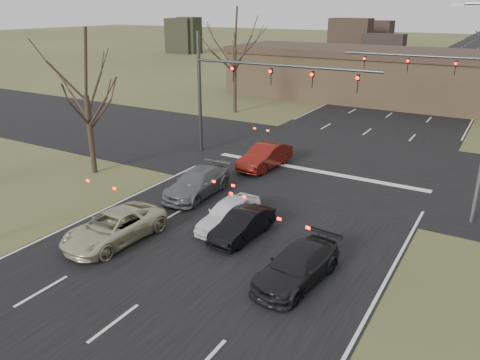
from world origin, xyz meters
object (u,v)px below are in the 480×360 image
at_px(car_black_hatch, 243,225).
at_px(car_red_ahead, 265,156).
at_px(building, 430,78).
at_px(mast_arm_far, 459,76).
at_px(car_charcoal_sedan, 297,266).
at_px(car_white_sedan, 229,214).
at_px(mast_arm_near, 242,81).
at_px(car_grey_ahead, 197,183).
at_px(car_silver_suv, 114,227).

xyz_separation_m(car_black_hatch, car_red_ahead, (-3.53, 8.82, 0.13)).
distance_m(building, mast_arm_far, 15.75).
bearing_deg(car_charcoal_sedan, mast_arm_far, 91.01).
relative_size(car_white_sedan, car_red_ahead, 0.89).
bearing_deg(car_red_ahead, mast_arm_near, 161.05).
bearing_deg(mast_arm_far, car_grey_ahead, -121.25).
bearing_deg(car_grey_ahead, mast_arm_far, 55.76).
distance_m(building, car_red_ahead, 26.49).
relative_size(car_white_sedan, car_charcoal_sedan, 0.91).
distance_m(car_black_hatch, car_grey_ahead, 5.43).
bearing_deg(car_red_ahead, car_white_sedan, -69.16).
bearing_deg(car_silver_suv, car_grey_ahead, 93.17).
height_order(mast_arm_near, car_red_ahead, mast_arm_near).
height_order(building, car_grey_ahead, building).
bearing_deg(car_grey_ahead, car_red_ahead, 77.28).
bearing_deg(car_charcoal_sedan, building, 99.85).
distance_m(building, car_charcoal_sedan, 36.88).
bearing_deg(building, car_red_ahead, -100.91).
relative_size(building, car_charcoal_sedan, 9.82).
xyz_separation_m(mast_arm_near, car_white_sedan, (4.73, -9.22, -4.40)).
xyz_separation_m(building, car_charcoal_sedan, (2.00, -36.77, -2.04)).
xyz_separation_m(mast_arm_near, car_silver_suv, (1.23, -12.88, -4.41)).
distance_m(car_white_sedan, car_black_hatch, 1.17).
bearing_deg(car_grey_ahead, mast_arm_near, 97.29).
height_order(car_white_sedan, car_grey_ahead, car_grey_ahead).
bearing_deg(car_charcoal_sedan, mast_arm_near, 134.85).
xyz_separation_m(car_white_sedan, car_grey_ahead, (-3.50, 2.44, 0.01)).
relative_size(car_silver_suv, car_charcoal_sedan, 1.10).
height_order(building, mast_arm_near, mast_arm_near).
height_order(mast_arm_near, car_white_sedan, mast_arm_near).
relative_size(mast_arm_near, car_black_hatch, 3.33).
relative_size(mast_arm_near, car_red_ahead, 2.75).
height_order(mast_arm_far, car_red_ahead, mast_arm_far).
bearing_deg(car_grey_ahead, car_black_hatch, -36.36).
bearing_deg(car_red_ahead, car_black_hatch, -64.13).
bearing_deg(car_white_sedan, mast_arm_near, 116.47).
bearing_deg(car_black_hatch, mast_arm_far, 77.57).
bearing_deg(mast_arm_far, car_black_hatch, -105.95).
height_order(mast_arm_near, car_charcoal_sedan, mast_arm_near).
height_order(mast_arm_far, car_charcoal_sedan, mast_arm_far).
bearing_deg(car_black_hatch, building, 91.10).
distance_m(building, mast_arm_near, 26.14).
bearing_deg(car_grey_ahead, car_silver_suv, -92.99).
height_order(mast_arm_far, car_silver_suv, mast_arm_far).
distance_m(car_silver_suv, car_black_hatch, 5.50).
height_order(car_silver_suv, car_charcoal_sedan, car_silver_suv).
relative_size(building, car_silver_suv, 8.93).
xyz_separation_m(car_silver_suv, car_red_ahead, (1.00, 11.93, 0.07)).
relative_size(mast_arm_near, car_silver_suv, 2.55).
bearing_deg(mast_arm_near, car_charcoal_sedan, -51.89).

